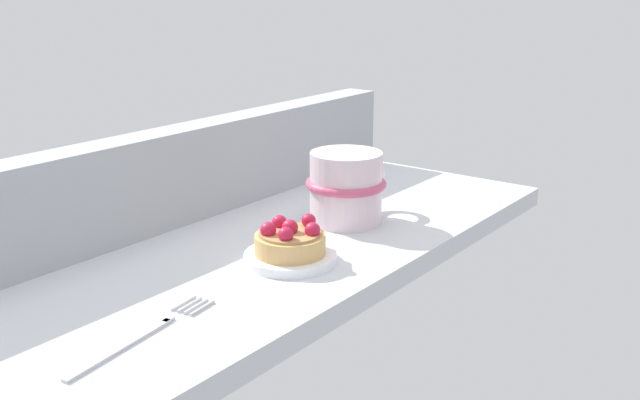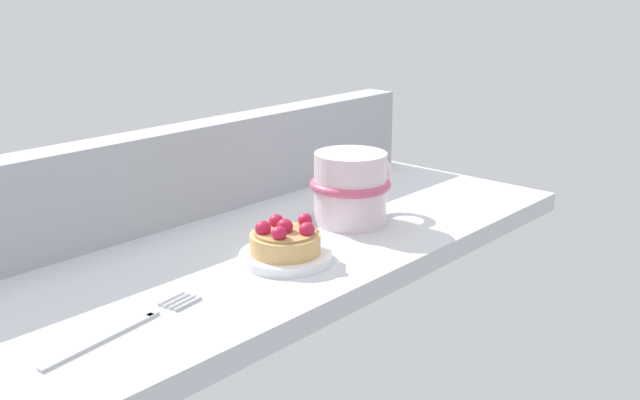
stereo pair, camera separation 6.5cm
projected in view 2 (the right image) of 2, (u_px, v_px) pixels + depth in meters
ground_plane at (265, 251)px, 87.63cm from camera, size 83.07×33.17×2.51cm
window_rail_back at (185, 172)px, 94.59cm from camera, size 81.41×4.80×11.73cm
dessert_plate at (285, 257)px, 81.11cm from camera, size 10.07×10.07×1.00cm
raspberry_tart at (285, 239)px, 80.53cm from camera, size 7.69×7.69×3.82cm
coffee_mug at (352, 187)px, 92.77cm from camera, size 13.50×10.11×8.95cm
dessert_fork at (126, 326)px, 65.52cm from camera, size 17.42×3.97×0.60cm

